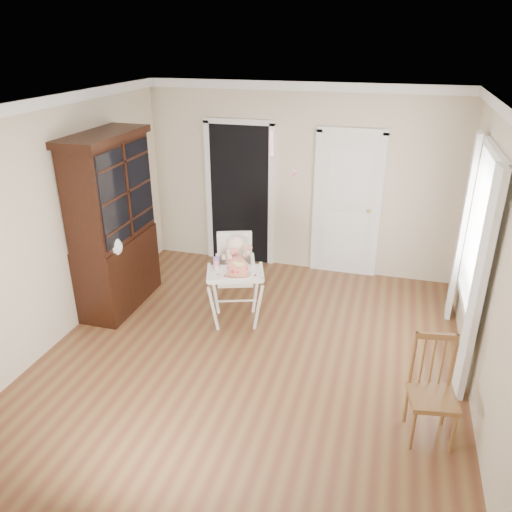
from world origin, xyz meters
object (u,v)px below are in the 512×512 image
(dining_chair, at_px, (432,393))
(sippy_cup, at_px, (216,263))
(cake, at_px, (238,269))
(high_chair, at_px, (235,270))
(china_cabinet, at_px, (113,224))

(dining_chair, bearing_deg, sippy_cup, 144.68)
(cake, distance_m, dining_chair, 2.40)
(high_chair, distance_m, cake, 0.34)
(cake, xyz_separation_m, sippy_cup, (-0.29, 0.08, 0.01))
(china_cabinet, bearing_deg, sippy_cup, -8.63)
(sippy_cup, bearing_deg, china_cabinet, 171.37)
(china_cabinet, relative_size, dining_chair, 2.33)
(cake, relative_size, china_cabinet, 0.13)
(high_chair, bearing_deg, china_cabinet, 160.64)
(cake, height_order, sippy_cup, sippy_cup)
(cake, bearing_deg, china_cabinet, 170.28)
(china_cabinet, bearing_deg, high_chair, -0.68)
(high_chair, distance_m, china_cabinet, 1.64)
(cake, distance_m, sippy_cup, 0.30)
(china_cabinet, distance_m, dining_chair, 4.11)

